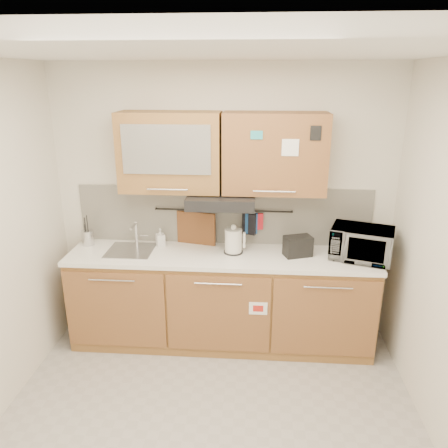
# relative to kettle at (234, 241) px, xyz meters

# --- Properties ---
(floor) EXTENTS (3.20, 3.20, 0.00)m
(floor) POSITION_rel_kettle_xyz_m (-0.11, -1.24, -1.03)
(floor) COLOR #9E9993
(floor) RESTS_ON ground
(ceiling) EXTENTS (3.20, 3.20, 0.00)m
(ceiling) POSITION_rel_kettle_xyz_m (-0.11, -1.24, 1.57)
(ceiling) COLOR white
(ceiling) RESTS_ON wall_back
(wall_back) EXTENTS (3.20, 0.00, 3.20)m
(wall_back) POSITION_rel_kettle_xyz_m (-0.11, 0.26, 0.27)
(wall_back) COLOR silver
(wall_back) RESTS_ON ground
(base_cabinet) EXTENTS (2.80, 0.64, 0.88)m
(base_cabinet) POSITION_rel_kettle_xyz_m (-0.11, -0.04, -0.62)
(base_cabinet) COLOR #A37339
(base_cabinet) RESTS_ON floor
(countertop) EXTENTS (2.82, 0.62, 0.04)m
(countertop) POSITION_rel_kettle_xyz_m (-0.11, -0.05, -0.13)
(countertop) COLOR white
(countertop) RESTS_ON base_cabinet
(backsplash) EXTENTS (2.80, 0.02, 0.56)m
(backsplash) POSITION_rel_kettle_xyz_m (-0.11, 0.25, 0.17)
(backsplash) COLOR silver
(backsplash) RESTS_ON countertop
(upper_cabinets) EXTENTS (1.82, 0.37, 0.70)m
(upper_cabinets) POSITION_rel_kettle_xyz_m (-0.12, 0.09, 0.80)
(upper_cabinets) COLOR #A37339
(upper_cabinets) RESTS_ON wall_back
(range_hood) EXTENTS (0.60, 0.46, 0.10)m
(range_hood) POSITION_rel_kettle_xyz_m (-0.11, 0.01, 0.39)
(range_hood) COLOR black
(range_hood) RESTS_ON upper_cabinets
(sink) EXTENTS (0.42, 0.40, 0.26)m
(sink) POSITION_rel_kettle_xyz_m (-0.96, -0.03, -0.11)
(sink) COLOR silver
(sink) RESTS_ON countertop
(utensil_rail) EXTENTS (1.30, 0.02, 0.02)m
(utensil_rail) POSITION_rel_kettle_xyz_m (-0.11, 0.21, 0.23)
(utensil_rail) COLOR black
(utensil_rail) RESTS_ON backsplash
(utensil_crock) EXTENTS (0.12, 0.12, 0.29)m
(utensil_crock) POSITION_rel_kettle_xyz_m (-1.41, 0.09, -0.03)
(utensil_crock) COLOR silver
(utensil_crock) RESTS_ON countertop
(kettle) EXTENTS (0.20, 0.18, 0.28)m
(kettle) POSITION_rel_kettle_xyz_m (0.00, 0.00, 0.00)
(kettle) COLOR silver
(kettle) RESTS_ON countertop
(toaster) EXTENTS (0.28, 0.22, 0.18)m
(toaster) POSITION_rel_kettle_xyz_m (0.58, -0.03, -0.02)
(toaster) COLOR black
(toaster) RESTS_ON countertop
(microwave) EXTENTS (0.61, 0.50, 0.29)m
(microwave) POSITION_rel_kettle_xyz_m (1.14, -0.05, 0.04)
(microwave) COLOR #999999
(microwave) RESTS_ON countertop
(soap_bottle) EXTENTS (0.10, 0.11, 0.17)m
(soap_bottle) POSITION_rel_kettle_xyz_m (-0.71, 0.12, -0.02)
(soap_bottle) COLOR #999999
(soap_bottle) RESTS_ON countertop
(cutting_board) EXTENTS (0.38, 0.11, 0.47)m
(cutting_board) POSITION_rel_kettle_xyz_m (-0.37, 0.20, -0.03)
(cutting_board) COLOR brown
(cutting_board) RESTS_ON utensil_rail
(oven_mitt) EXTENTS (0.12, 0.03, 0.20)m
(oven_mitt) POSITION_rel_kettle_xyz_m (0.16, 0.20, 0.11)
(oven_mitt) COLOR navy
(oven_mitt) RESTS_ON utensil_rail
(dark_pouch) EXTENTS (0.14, 0.09, 0.21)m
(dark_pouch) POSITION_rel_kettle_xyz_m (0.14, 0.20, 0.11)
(dark_pouch) COLOR black
(dark_pouch) RESTS_ON utensil_rail
(pot_holder) EXTENTS (0.13, 0.04, 0.16)m
(pot_holder) POSITION_rel_kettle_xyz_m (0.20, 0.20, 0.13)
(pot_holder) COLOR red
(pot_holder) RESTS_ON utensil_rail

